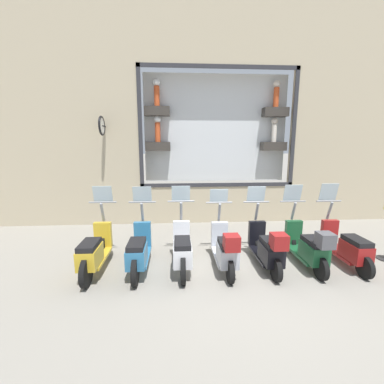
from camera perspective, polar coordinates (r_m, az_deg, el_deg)
name	(u,v)px	position (r m, az deg, el deg)	size (l,w,h in m)	color
ground_plane	(244,273)	(5.52, 11.39, -17.25)	(120.00, 120.00, 0.00)	gray
building_facade	(218,85)	(8.59, 5.85, 22.59)	(1.20, 36.00, 8.55)	tan
scooter_red_0	(347,246)	(6.49, 31.12, -10.29)	(1.79, 0.61, 1.65)	black
scooter_green_1	(308,247)	(5.97, 24.47, -10.99)	(1.79, 0.60, 1.63)	black
scooter_black_2	(267,248)	(5.62, 16.39, -11.80)	(1.79, 0.60, 1.60)	black
scooter_silver_3	(225,249)	(5.39, 7.40, -12.45)	(1.79, 0.60, 1.54)	black
scooter_white_4	(182,249)	(5.38, -2.20, -12.60)	(1.81, 0.60, 1.63)	black
scooter_teal_5	(139,251)	(5.43, -11.72, -12.63)	(1.81, 0.61, 1.62)	black
scooter_yellow_6	(95,251)	(5.62, -20.82, -12.23)	(1.81, 0.61, 1.64)	black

